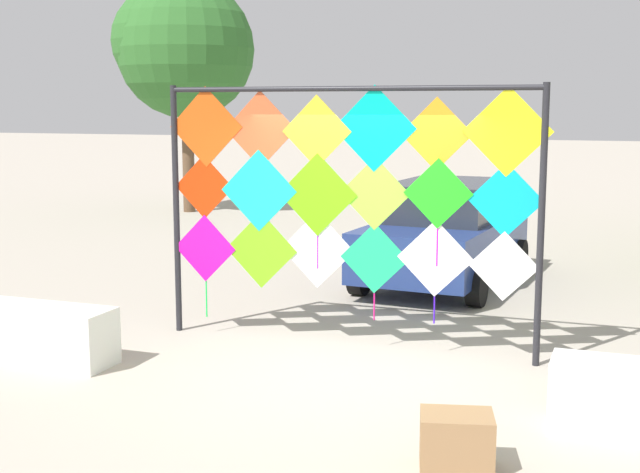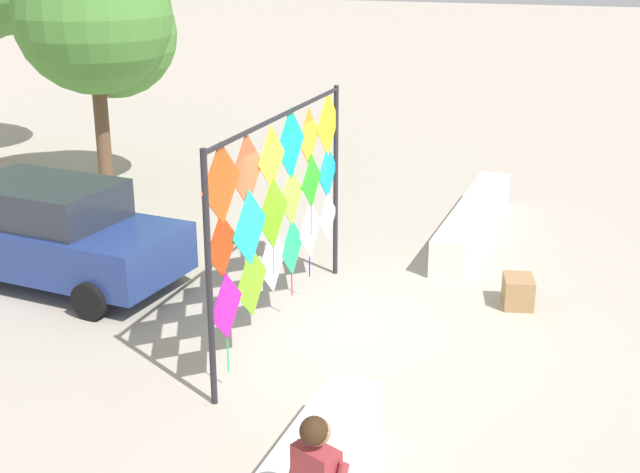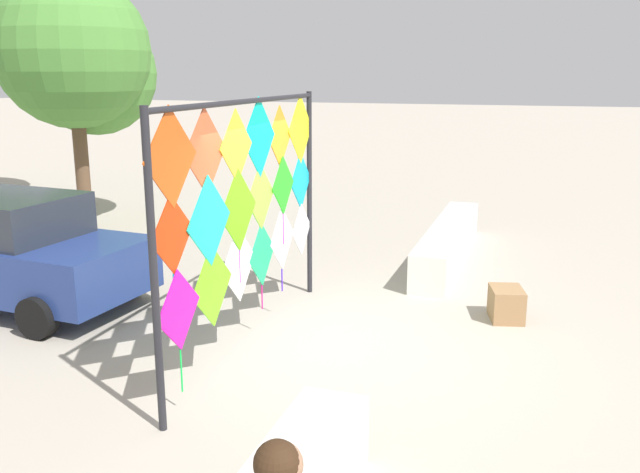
# 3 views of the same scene
# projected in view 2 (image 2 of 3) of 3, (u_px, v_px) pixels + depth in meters

# --- Properties ---
(ground) EXTENTS (120.00, 120.00, 0.00)m
(ground) POSITION_uv_depth(u_px,v_px,m) (365.00, 334.00, 10.90)
(ground) COLOR #ADA393
(plaza_ledge_right) EXTENTS (4.26, 0.54, 0.58)m
(plaza_ledge_right) POSITION_uv_depth(u_px,v_px,m) (474.00, 220.00, 14.39)
(plaza_ledge_right) COLOR silver
(plaza_ledge_right) RESTS_ON ground
(kite_display_rack) EXTENTS (4.20, 0.11, 2.82)m
(kite_display_rack) POSITION_uv_depth(u_px,v_px,m) (282.00, 198.00, 10.48)
(kite_display_rack) COLOR #232328
(kite_display_rack) RESTS_ON ground
(parked_car) EXTENTS (2.09, 3.96, 1.49)m
(parked_car) POSITION_uv_depth(u_px,v_px,m) (50.00, 232.00, 12.34)
(parked_car) COLOR navy
(parked_car) RESTS_ON ground
(cardboard_box_large) EXTENTS (0.60, 0.51, 0.41)m
(cardboard_box_large) POSITION_uv_depth(u_px,v_px,m) (518.00, 291.00, 11.68)
(cardboard_box_large) COLOR #9E754C
(cardboard_box_large) RESTS_ON ground
(tree_palm_like) EXTENTS (3.36, 2.90, 4.90)m
(tree_palm_like) POSITION_uv_depth(u_px,v_px,m) (100.00, 22.00, 15.91)
(tree_palm_like) COLOR brown
(tree_palm_like) RESTS_ON ground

